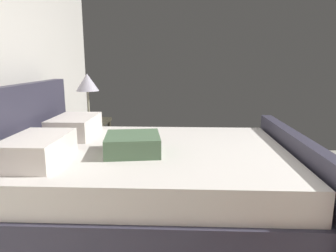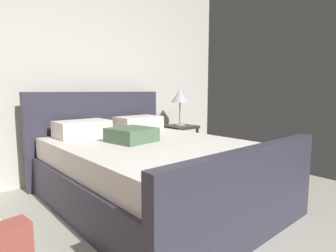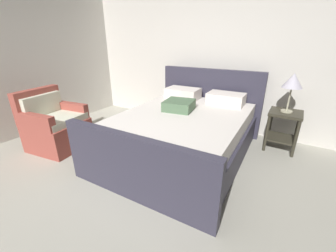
{
  "view_description": "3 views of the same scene",
  "coord_description": "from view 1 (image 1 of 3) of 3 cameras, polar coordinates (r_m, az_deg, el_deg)",
  "views": [
    {
      "loc": [
        -2.09,
        1.43,
        1.3
      ],
      "look_at": [
        0.14,
        1.58,
        0.83
      ],
      "focal_mm": 32.74,
      "sensor_mm": 36.0,
      "label": 1
    },
    {
      "loc": [
        -1.36,
        -0.48,
        1.13
      ],
      "look_at": [
        0.18,
        1.36,
        0.82
      ],
      "focal_mm": 29.64,
      "sensor_mm": 36.0,
      "label": 2
    },
    {
      "loc": [
        1.52,
        -0.79,
        1.58
      ],
      "look_at": [
        0.28,
        1.25,
        0.61
      ],
      "focal_mm": 22.73,
      "sensor_mm": 36.0,
      "label": 3
    }
  ],
  "objects": [
    {
      "name": "bed",
      "position": [
        2.55,
        -3.51,
        -10.1
      ],
      "size": [
        1.85,
        2.36,
        1.11
      ],
      "color": "#343243",
      "rests_on": "ground"
    },
    {
      "name": "nightstand_right",
      "position": [
        3.86,
        -14.28,
        -1.8
      ],
      "size": [
        0.44,
        0.44,
        0.6
      ],
      "color": "#333024",
      "rests_on": "ground"
    },
    {
      "name": "table_lamp_right",
      "position": [
        3.77,
        -14.78,
        7.61
      ],
      "size": [
        0.27,
        0.27,
        0.56
      ],
      "color": "#B7B293",
      "rests_on": "nightstand_right"
    }
  ]
}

